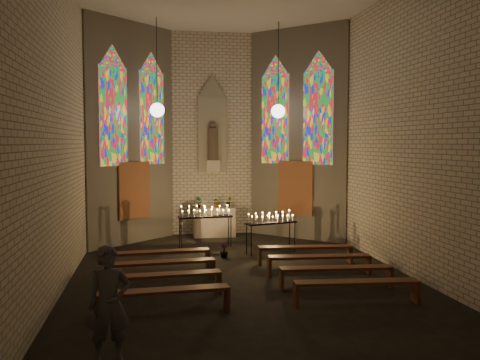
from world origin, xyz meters
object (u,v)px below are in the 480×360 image
altar (214,222)px  visitor (109,305)px  aisle_flower_pot (224,251)px  votive_stand_left (205,214)px  votive_stand_right (271,220)px

altar → visitor: 10.56m
aisle_flower_pot → votive_stand_left: bearing=103.0°
aisle_flower_pot → votive_stand_right: size_ratio=0.25×
visitor → votive_stand_right: bearing=51.2°
votive_stand_right → aisle_flower_pot: bearing=178.9°
votive_stand_left → votive_stand_right: size_ratio=1.06×
altar → aisle_flower_pot: bearing=-92.0°
aisle_flower_pot → votive_stand_right: 1.67m
altar → aisle_flower_pot: 3.45m
aisle_flower_pot → altar: bearing=88.0°
votive_stand_right → visitor: bearing=-136.5°
votive_stand_left → votive_stand_right: (1.79, -1.18, -0.06)m
aisle_flower_pot → votive_stand_left: votive_stand_left is taller
votive_stand_right → visitor: 8.22m
altar → visitor: visitor is taller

